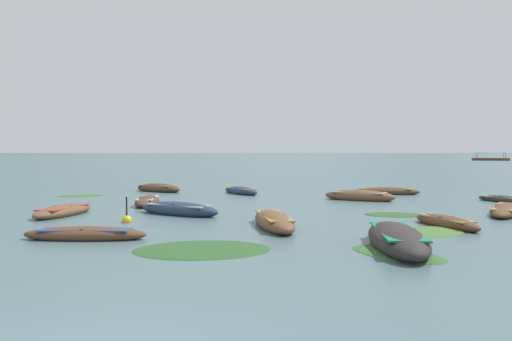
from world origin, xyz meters
name	(u,v)px	position (x,y,z in m)	size (l,w,h in m)	color
ground_plane	(285,153)	(0.00, 1500.00, 0.00)	(6000.00, 6000.00, 0.00)	slate
mountain_1	(16,81)	(-1040.60, 1870.47, 276.52)	(1496.73, 1496.73, 553.05)	#4C5B56
mountain_2	(182,105)	(-378.94, 1815.01, 175.14)	(1322.64, 1322.64, 350.28)	slate
mountain_3	(428,113)	(561.91, 1996.61, 156.63)	(1134.05, 1134.05, 313.25)	#4C5B56
rowboat_0	(506,210)	(11.25, 15.40, 0.16)	(3.13, 4.51, 0.51)	brown
rowboat_1	(446,222)	(7.71, 11.71, 0.15)	(1.87, 3.27, 0.48)	brown
rowboat_2	(359,196)	(6.13, 20.93, 0.21)	(3.93, 2.74, 0.69)	brown
rowboat_3	(85,234)	(-3.56, 8.60, 0.15)	(3.64, 1.07, 0.47)	brown
rowboat_4	(397,239)	(5.20, 7.79, 0.23)	(1.53, 4.50, 0.75)	#2D2826
rowboat_5	(158,188)	(-5.91, 25.94, 0.20)	(3.85, 3.16, 0.65)	#4C3323
rowboat_6	(147,201)	(-4.34, 17.88, 0.17)	(1.44, 3.51, 0.55)	#4C3323
rowboat_7	(274,221)	(1.86, 11.30, 0.20)	(1.98, 4.42, 0.64)	brown
rowboat_8	(179,210)	(-2.06, 14.40, 0.20)	(3.93, 2.82, 0.65)	navy
rowboat_9	(241,191)	(-0.46, 24.45, 0.17)	(2.77, 3.21, 0.55)	navy
rowboat_10	(504,200)	(13.29, 20.35, 0.13)	(2.14, 3.07, 0.41)	#2D2826
rowboat_11	(386,192)	(8.25, 24.65, 0.17)	(4.03, 1.28, 0.53)	#4C3323
rowboat_12	(63,211)	(-6.66, 13.92, 0.17)	(1.65, 3.75, 0.53)	brown
ferry_0	(490,159)	(62.46, 144.96, 0.45)	(10.41, 5.70, 2.54)	brown
mooring_buoy	(127,220)	(-3.46, 12.06, 0.10)	(0.37, 0.37, 1.04)	yellow
weed_patch_0	(397,254)	(5.03, 7.02, 0.00)	(1.53, 2.70, 0.14)	#38662D
weed_patch_1	(395,215)	(6.66, 14.76, 0.00)	(1.58, 2.47, 0.14)	#2D5628
weed_patch_3	(203,250)	(0.11, 7.26, 0.00)	(3.60, 2.63, 0.14)	#2D5628
weed_patch_4	(430,232)	(6.81, 10.52, 0.00)	(3.03, 1.75, 0.14)	#477033
weed_patch_5	(81,196)	(-9.50, 22.41, 0.00)	(2.59, 1.39, 0.14)	#38662D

